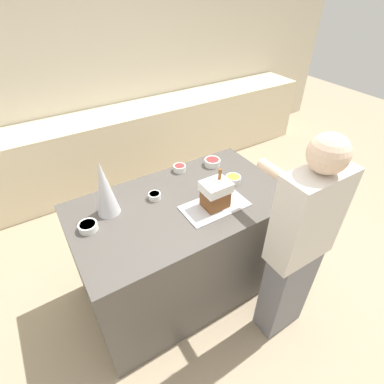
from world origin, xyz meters
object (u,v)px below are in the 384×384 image
Objects in this scene: baking_tray at (215,206)px; candy_bowl_beside_tree at (88,226)px; decorative_tree at (104,188)px; candy_bowl_far_right at (212,162)px; candy_bowl_near_tray_right at (155,196)px; person at (298,247)px; candy_bowl_near_tray_left at (233,179)px; gingerbread_house at (216,194)px; candy_bowl_behind_tray at (180,168)px.

candy_bowl_beside_tree is at bearing 163.80° from baking_tray.
candy_bowl_far_right is (0.96, 0.12, -0.17)m from decorative_tree.
baking_tray is 5.17× the size of candy_bowl_near_tray_right.
candy_bowl_far_right reaches higher than candy_bowl_near_tray_right.
candy_bowl_near_tray_left is at bearing 89.06° from person.
gingerbread_house is 0.35m from candy_bowl_near_tray_left.
gingerbread_house is 0.64m from person.
candy_bowl_near_tray_right is 0.05× the size of person.
candy_bowl_beside_tree is 1.37m from person.
candy_bowl_near_tray_right reaches higher than baking_tray.
candy_bowl_far_right is at bearing 14.04° from candy_bowl_near_tray_right.
decorative_tree is at bearing 152.88° from gingerbread_house.
decorative_tree is 0.98m from candy_bowl_far_right.
candy_bowl_behind_tray is at bearing 88.35° from baking_tray.
gingerbread_house is 0.56m from candy_bowl_far_right.
candy_bowl_behind_tray is at bearing 18.67° from candy_bowl_beside_tree.
baking_tray is 3.83× the size of candy_bowl_beside_tree.
gingerbread_house is at bearing 27.79° from baking_tray.
decorative_tree is (-0.66, 0.34, 0.20)m from baking_tray.
candy_bowl_behind_tray and candy_bowl_near_tray_left have the same top height.
candy_bowl_behind_tray is (0.68, 0.19, -0.18)m from decorative_tree.
person is (0.61, -0.85, -0.11)m from candy_bowl_near_tray_right.
candy_bowl_near_tray_left is 0.72m from person.
person is (1.12, -0.78, -0.11)m from candy_bowl_beside_tree.
candy_bowl_beside_tree is at bearing 163.82° from gingerbread_house.
person is at bearing -42.98° from decorative_tree.
candy_bowl_near_tray_left is 0.07× the size of person.
candy_bowl_near_tray_right is at bearing -5.65° from decorative_tree.
person is (-0.01, -0.71, -0.11)m from candy_bowl_near_tray_left.
decorative_tree reaches higher than candy_bowl_behind_tray.
candy_bowl_far_right is 1.48× the size of candy_bowl_near_tray_right.
candy_bowl_near_tray_left is at bearing -10.02° from decorative_tree.
baking_tray is 3.92× the size of candy_bowl_near_tray_left.
candy_bowl_far_right is at bearing 89.13° from person.
person is (0.28, -0.54, -0.09)m from baking_tray.
gingerbread_house is 0.75m from decorative_tree.
candy_bowl_near_tray_right is 1.05m from person.
candy_bowl_near_tray_left is at bearing -3.68° from candy_bowl_beside_tree.
candy_bowl_far_right is 1.01m from person.
candy_bowl_far_right reaches higher than candy_bowl_behind_tray.
candy_bowl_far_right is 0.29m from candy_bowl_near_tray_left.
decorative_tree is at bearing 28.98° from candy_bowl_beside_tree.
candy_bowl_near_tray_left is (0.96, -0.17, -0.18)m from decorative_tree.
candy_bowl_near_tray_right is at bearing 7.07° from candy_bowl_beside_tree.
candy_bowl_far_right is 1.12× the size of candy_bowl_near_tray_left.
candy_bowl_behind_tray reaches higher than candy_bowl_near_tray_right.
candy_bowl_near_tray_left is (0.30, 0.17, -0.09)m from gingerbread_house.
baking_tray is at bearing 117.69° from person.
candy_bowl_beside_tree is 1.13m from candy_bowl_near_tray_left.
candy_bowl_far_right is at bearing -13.40° from candy_bowl_behind_tray.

